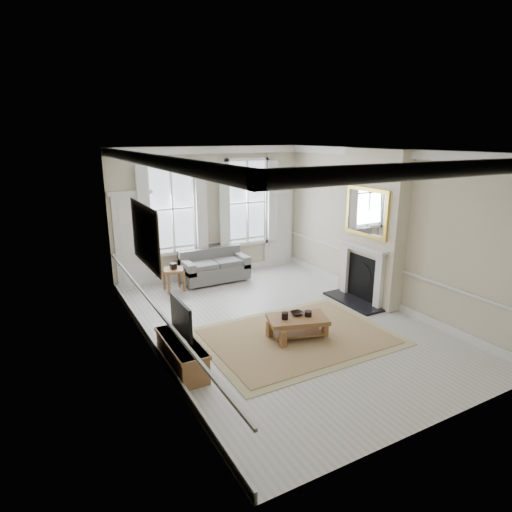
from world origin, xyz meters
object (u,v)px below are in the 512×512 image
sofa (214,268)px  tv_stand (182,354)px  side_table (174,273)px  coffee_table (298,321)px

sofa → tv_stand: (-2.18, -3.76, -0.10)m
side_table → coffee_table: side_table is taller
sofa → tv_stand: sofa is taller
sofa → side_table: bearing=-169.2°
coffee_table → tv_stand: 2.26m
sofa → coffee_table: sofa is taller
sofa → side_table: 1.17m
side_table → tv_stand: 3.70m
coffee_table → tv_stand: bearing=-162.2°
tv_stand → sofa: bearing=59.9°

